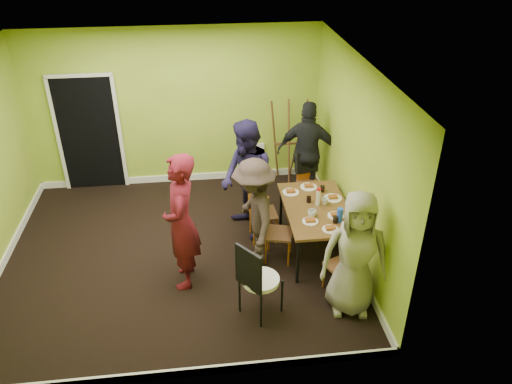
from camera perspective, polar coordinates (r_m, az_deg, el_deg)
ground at (r=7.50m, az=-8.66°, el=-6.92°), size 5.00×5.00×0.00m
room_walls at (r=7.00m, az=-9.47°, el=-0.26°), size 5.04×4.54×2.82m
dining_table at (r=7.14m, az=6.93°, el=-2.11°), size 0.90×1.50×0.75m
chair_left_far at (r=7.42m, az=0.22°, el=-1.92°), size 0.42×0.41×0.96m
chair_left_near at (r=7.04m, az=1.98°, el=-4.10°), size 0.47×0.47×0.93m
chair_back_end at (r=8.38m, az=5.87°, el=2.79°), size 0.45×0.50×0.92m
chair_front_end at (r=6.54m, az=10.16°, el=-8.11°), size 0.47×0.47×0.87m
chair_bentwood at (r=6.08m, az=0.06°, el=-9.74°), size 0.58×0.58×1.06m
easel at (r=8.89m, az=3.58°, el=5.72°), size 0.65×0.61×1.63m
plate_near_left at (r=7.42m, az=3.99°, el=-0.03°), size 0.25×0.25×0.01m
plate_near_right at (r=6.79m, az=6.22°, el=-3.36°), size 0.22×0.22×0.01m
plate_far_back at (r=7.58m, az=6.03°, el=0.57°), size 0.25×0.25×0.01m
plate_far_front at (r=6.66m, az=8.51°, el=-4.24°), size 0.22×0.22×0.01m
plate_wall_back at (r=7.34m, az=8.76°, el=-0.71°), size 0.26×0.26×0.01m
plate_wall_front at (r=6.95m, az=9.10°, el=-2.70°), size 0.23×0.23×0.01m
thermos at (r=7.11m, az=7.12°, el=-0.63°), size 0.06×0.06×0.24m
blue_bottle at (r=6.79m, az=9.56°, el=-2.62°), size 0.08×0.08×0.20m
orange_bottle at (r=7.19m, az=6.04°, el=-0.90°), size 0.04×0.04×0.08m
glass_mid at (r=7.20m, az=6.05°, el=-0.84°), size 0.07×0.07×0.09m
glass_back at (r=7.48m, az=7.59°, el=0.37°), size 0.07×0.07×0.10m
glass_front at (r=6.79m, az=9.06°, el=-3.12°), size 0.07×0.07×0.10m
cup_a at (r=6.88m, az=6.43°, el=-2.43°), size 0.12×0.12×0.10m
cup_b at (r=7.17m, az=7.89°, el=-1.06°), size 0.10×0.10×0.10m
person_standing at (r=6.45m, az=-8.52°, el=-3.45°), size 0.48×0.71×1.90m
person_left_far at (r=7.38m, az=-1.04°, el=1.32°), size 0.96×1.08×1.84m
person_left_near at (r=6.80m, az=-0.20°, el=-2.53°), size 0.70×1.10×1.62m
person_back_end at (r=8.37m, az=5.96°, el=4.52°), size 1.11×0.71×1.76m
person_front_end at (r=6.13m, az=11.26°, el=-7.01°), size 0.90×0.66×1.68m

